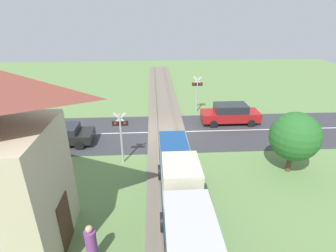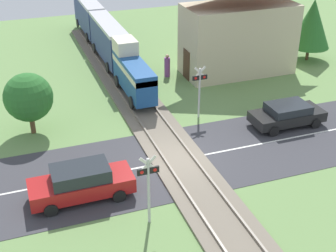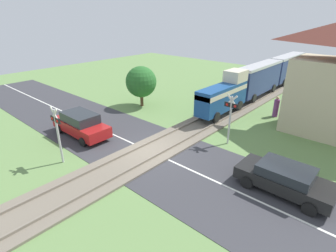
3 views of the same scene
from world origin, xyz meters
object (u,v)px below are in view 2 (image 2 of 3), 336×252
(train, at_px, (106,36))
(station_building, at_px, (239,21))
(car_near_crossing, at_px, (81,182))
(crossing_signal_west_approach, at_px, (148,181))
(pedestrian_by_station, at_px, (167,66))
(car_far_side, at_px, (287,114))
(crossing_signal_east_approach, at_px, (200,85))

(train, relative_size, station_building, 2.43)
(car_near_crossing, relative_size, crossing_signal_west_approach, 1.41)
(train, distance_m, pedestrian_by_station, 5.92)
(car_near_crossing, height_order, station_building, station_building)
(station_building, xyz_separation_m, pedestrian_by_station, (-5.06, 0.87, -3.06))
(car_far_side, relative_size, pedestrian_by_station, 2.55)
(car_far_side, xyz_separation_m, crossing_signal_west_approach, (-10.08, -5.50, 1.35))
(train, height_order, pedestrian_by_station, train)
(crossing_signal_west_approach, xyz_separation_m, station_building, (11.18, 13.99, 1.75))
(car_near_crossing, bearing_deg, crossing_signal_east_approach, 34.53)
(car_far_side, bearing_deg, train, 117.05)
(car_near_crossing, xyz_separation_m, crossing_signal_west_approach, (2.30, -2.62, 1.24))
(train, relative_size, car_far_side, 4.88)
(crossing_signal_west_approach, height_order, station_building, station_building)
(train, relative_size, pedestrian_by_station, 12.45)
(car_near_crossing, bearing_deg, crossing_signal_west_approach, -48.71)
(car_far_side, distance_m, pedestrian_by_station, 10.15)
(train, distance_m, crossing_signal_west_approach, 19.86)
(car_far_side, relative_size, crossing_signal_east_approach, 1.31)
(station_building, distance_m, pedestrian_by_station, 5.98)
(station_building, bearing_deg, crossing_signal_west_approach, -128.62)
(train, distance_m, car_near_crossing, 17.83)
(car_near_crossing, height_order, crossing_signal_west_approach, crossing_signal_west_approach)
(car_near_crossing, height_order, crossing_signal_east_approach, crossing_signal_east_approach)
(crossing_signal_west_approach, distance_m, station_building, 17.99)
(train, height_order, crossing_signal_west_approach, train)
(station_building, bearing_deg, crossing_signal_east_approach, -133.09)
(station_building, bearing_deg, train, 145.74)
(pedestrian_by_station, bearing_deg, station_building, -9.74)
(pedestrian_by_station, bearing_deg, crossing_signal_east_approach, -93.60)
(train, relative_size, car_near_crossing, 4.50)
(crossing_signal_east_approach, bearing_deg, car_far_side, -30.92)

